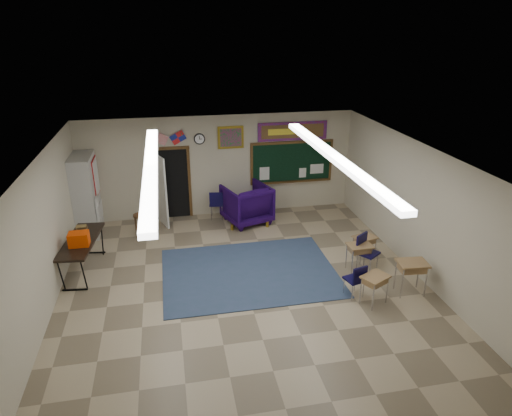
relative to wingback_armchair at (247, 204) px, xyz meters
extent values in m
plane|color=gray|center=(-0.67, -3.70, -0.56)|extent=(9.00, 9.00, 0.00)
cube|color=#B0A78E|center=(-0.67, 0.80, 0.94)|extent=(8.00, 0.04, 3.00)
cube|color=#B0A78E|center=(-0.67, -8.20, 0.94)|extent=(8.00, 0.04, 3.00)
cube|color=#B0A78E|center=(-4.67, -3.70, 0.94)|extent=(0.04, 9.00, 3.00)
cube|color=#B0A78E|center=(3.33, -3.70, 0.94)|extent=(0.04, 9.00, 3.00)
cube|color=silver|center=(-0.67, -3.70, 2.44)|extent=(8.00, 9.00, 0.04)
cube|color=navy|center=(-0.47, -2.90, -0.55)|extent=(4.00, 3.00, 0.02)
cube|color=black|center=(-2.07, 0.79, 0.49)|extent=(0.95, 0.04, 2.10)
cube|color=silver|center=(-2.41, 0.35, 0.47)|extent=(0.35, 0.86, 2.05)
cube|color=#503417|center=(1.53, 0.77, 0.94)|extent=(2.55, 0.05, 1.30)
cube|color=black|center=(1.53, 0.76, 0.94)|extent=(2.40, 0.03, 1.15)
cube|color=#503417|center=(1.53, 0.71, 0.34)|extent=(2.40, 0.12, 0.04)
cube|color=red|center=(1.53, 0.77, 1.89)|extent=(2.10, 0.04, 0.55)
cube|color=brown|center=(1.53, 0.76, 1.89)|extent=(1.90, 0.03, 0.40)
cube|color=olive|center=(-0.32, 0.77, 1.79)|extent=(0.75, 0.05, 0.65)
cube|color=#A51466|center=(-0.32, 0.76, 1.79)|extent=(0.62, 0.03, 0.52)
cylinder|color=black|center=(-1.22, 0.77, 1.79)|extent=(0.32, 0.05, 0.32)
cylinder|color=white|center=(-1.22, 0.75, 1.79)|extent=(0.26, 0.02, 0.26)
cube|color=#ADADA8|center=(-4.39, 0.15, 0.54)|extent=(0.55, 1.25, 2.20)
imported|color=#180536|center=(0.00, 0.00, 0.00)|extent=(1.52, 1.55, 1.12)
cube|color=olive|center=(2.07, -3.29, 0.09)|extent=(0.57, 0.44, 0.04)
cube|color=brown|center=(2.07, -3.29, 0.00)|extent=(0.49, 0.37, 0.11)
cube|color=olive|center=(2.40, -2.84, 0.05)|extent=(0.61, 0.52, 0.04)
cube|color=brown|center=(2.40, -2.84, -0.03)|extent=(0.53, 0.44, 0.11)
cube|color=olive|center=(1.83, -4.63, 0.07)|extent=(0.67, 0.61, 0.04)
cube|color=brown|center=(1.83, -4.63, -0.02)|extent=(0.57, 0.52, 0.11)
cube|color=olive|center=(2.77, -4.42, 0.17)|extent=(0.67, 0.53, 0.04)
cube|color=brown|center=(2.77, -4.42, 0.06)|extent=(0.58, 0.44, 0.12)
cube|color=black|center=(-4.25, -2.05, 0.22)|extent=(0.87, 2.01, 0.05)
cube|color=#DF4203|center=(-4.23, -2.32, 0.40)|extent=(0.43, 0.32, 0.30)
cylinder|color=#432514|center=(-2.97, -0.51, 0.10)|extent=(0.39, 0.39, 0.05)
torus|color=#432514|center=(-2.97, -0.51, -0.33)|extent=(0.32, 0.32, 0.02)
camera|label=1|loc=(-2.14, -12.05, 4.91)|focal=32.00mm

